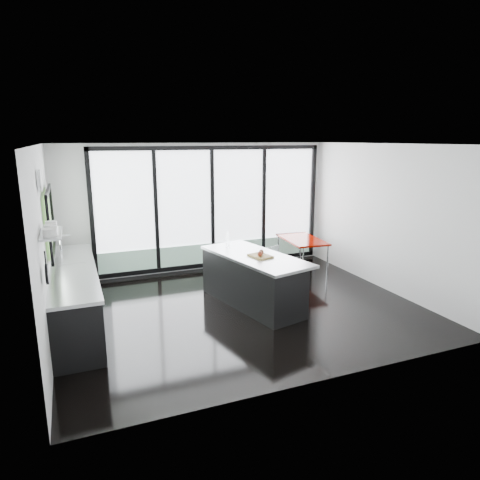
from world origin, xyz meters
name	(u,v)px	position (x,y,z in m)	size (l,w,h in m)	color
floor	(241,308)	(0.00, 0.00, 0.00)	(6.00, 5.00, 0.00)	black
ceiling	(241,144)	(0.00, 0.00, 2.80)	(6.00, 5.00, 0.00)	white
wall_back	(211,213)	(0.27, 2.47, 1.27)	(6.00, 0.09, 2.80)	silver
wall_front	(323,272)	(0.00, -2.50, 1.40)	(6.00, 0.00, 2.80)	silver
wall_left	(47,231)	(-2.97, 0.27, 1.56)	(0.26, 5.00, 2.80)	silver
wall_right	(385,218)	(3.00, 0.00, 1.40)	(0.00, 5.00, 2.80)	silver
counter_cabinets	(75,296)	(-2.67, 0.40, 0.46)	(0.69, 3.24, 1.36)	black
island	(252,280)	(0.25, 0.11, 0.46)	(1.41, 2.36, 1.17)	black
bar_stool_near	(279,285)	(0.75, 0.04, 0.31)	(0.39, 0.39, 0.62)	silver
bar_stool_far	(277,275)	(0.97, 0.52, 0.34)	(0.42, 0.42, 0.67)	silver
red_table	(302,254)	(2.14, 1.64, 0.35)	(0.75, 1.32, 0.71)	#6F0900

